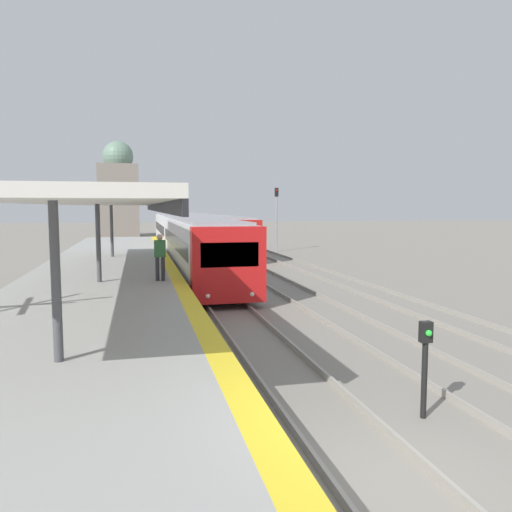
% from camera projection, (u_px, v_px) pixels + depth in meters
% --- Properties ---
extents(ground_plane, '(240.00, 240.00, 0.00)m').
position_uv_depth(ground_plane, '(386.00, 486.00, 6.49)').
color(ground_plane, gray).
extents(track_platform_line, '(1.51, 120.00, 0.15)m').
position_uv_depth(track_platform_line, '(387.00, 481.00, 6.48)').
color(track_platform_line, gray).
rests_on(track_platform_line, ground_plane).
extents(station_platform, '(5.93, 80.00, 1.02)m').
position_uv_depth(station_platform, '(16.00, 494.00, 5.43)').
color(station_platform, '#999993').
rests_on(station_platform, ground_plane).
extents(platform_canopy, '(4.00, 23.26, 2.92)m').
position_uv_depth(platform_canopy, '(98.00, 202.00, 17.21)').
color(platform_canopy, beige).
rests_on(platform_canopy, station_platform).
extents(person_on_platform, '(0.40, 0.22, 1.66)m').
position_uv_depth(person_on_platform, '(160.00, 254.00, 17.68)').
color(person_on_platform, '#2D2D33').
rests_on(person_on_platform, station_platform).
extents(train_near, '(2.64, 34.77, 3.07)m').
position_uv_depth(train_near, '(184.00, 235.00, 34.13)').
color(train_near, red).
rests_on(train_near, ground_plane).
extents(train_far, '(2.60, 67.67, 2.95)m').
position_uv_depth(train_far, '(189.00, 223.00, 63.96)').
color(train_far, red).
rests_on(train_far, ground_plane).
extents(signal_post_near, '(0.20, 0.22, 1.69)m').
position_uv_depth(signal_post_near, '(425.00, 358.00, 8.50)').
color(signal_post_near, black).
rests_on(signal_post_near, ground_plane).
extents(signal_mast_far, '(0.28, 0.29, 5.21)m').
position_uv_depth(signal_mast_far, '(276.00, 212.00, 40.96)').
color(signal_mast_far, gray).
rests_on(signal_mast_far, ground_plane).
extents(distant_domed_building, '(4.84, 4.84, 11.77)m').
position_uv_depth(distant_domed_building, '(119.00, 192.00, 61.93)').
color(distant_domed_building, slate).
rests_on(distant_domed_building, ground_plane).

